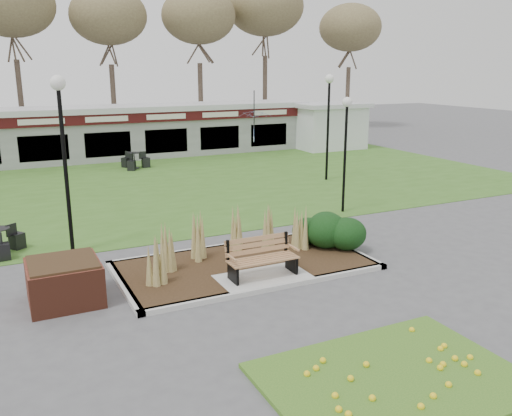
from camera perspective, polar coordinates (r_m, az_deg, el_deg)
name	(u,v)px	position (r m, az deg, el deg)	size (l,w,h in m)	color
ground	(266,284)	(12.97, 1.05, -7.96)	(100.00, 100.00, 0.00)	#515154
lawn	(140,186)	(23.83, -12.14, 2.26)	(34.00, 16.00, 0.02)	#3B6620
flower_bed	(394,378)	(9.52, 14.28, -16.93)	(4.20, 3.00, 0.16)	#35691E
planting_bed	(286,245)	(14.52, 3.13, -3.92)	(6.75, 3.40, 1.27)	#2F2012
park_bench	(261,257)	(12.96, 0.56, -5.17)	(1.70, 0.66, 0.93)	#A97A4C
brick_planter	(64,281)	(12.55, -19.52, -7.29)	(1.50, 1.50, 0.95)	brown
food_pavilion	(102,133)	(31.31, -15.88, 7.65)	(24.60, 3.40, 2.90)	gray
service_hut	(328,125)	(34.54, 7.59, 8.63)	(4.40, 3.40, 2.83)	silver
tree_backdrop	(71,13)	(39.19, -18.88, 18.83)	(47.24, 5.24, 10.36)	#47382B
lamp_post_near_left	(62,126)	(15.17, -19.78, 8.13)	(0.40, 0.40, 4.79)	black
lamp_post_mid_right	(346,129)	(18.90, 9.46, 8.17)	(0.33, 0.33, 4.01)	black
lamp_post_far_right	(329,104)	(24.41, 7.66, 10.81)	(0.39, 0.39, 4.68)	black
bistro_set_a	(0,245)	(16.36, -25.31, -3.58)	(1.37, 1.25, 0.73)	black
bistro_set_d	(135,163)	(28.06, -12.67, 4.64)	(1.33, 1.51, 0.80)	black
patio_umbrella	(254,126)	(31.99, -0.20, 8.62)	(2.31, 2.35, 2.57)	black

